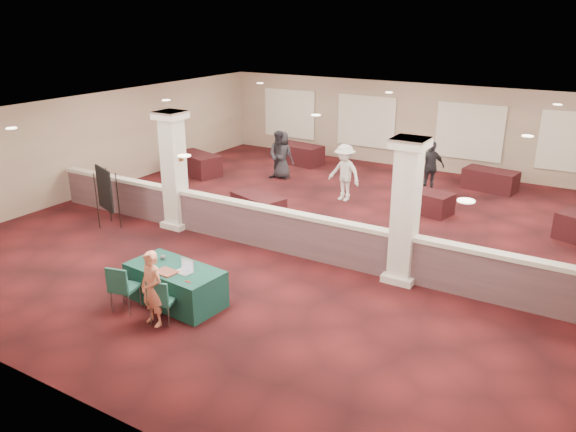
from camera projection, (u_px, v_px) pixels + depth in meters
The scene contains 32 objects.
ground at pixel (314, 233), 15.17m from camera, with size 16.00×16.00×0.00m, color #471114.
wall_back at pixel (416, 126), 21.08m from camera, with size 16.00×0.04×3.20m, color #896B5F.
wall_front at pixel (55, 304), 8.16m from camera, with size 16.00×0.04×3.20m, color #896B5F.
wall_left at pixel (101, 142), 18.48m from camera, with size 0.04×16.00×3.20m, color #896B5F.
ceiling at pixel (316, 114), 14.08m from camera, with size 16.00×16.00×0.02m, color white.
partition_wall at pixel (285, 231), 13.76m from camera, with size 15.60×0.28×1.10m.
column_left at pixel (174, 169), 15.09m from camera, with size 0.72×0.72×3.20m.
column_right at pixel (406, 210), 11.95m from camera, with size 0.72×0.72×3.20m.
sconce_left at pixel (165, 155), 15.10m from camera, with size 0.12×0.12×0.18m.
sconce_right at pixel (181, 158), 14.83m from camera, with size 0.12×0.12×0.18m.
near_table at pixel (176, 285), 11.41m from camera, with size 2.01×1.01×0.77m, color #0F3729.
conf_chair_main at pixel (161, 298), 10.58m from camera, with size 0.56×0.56×0.91m.
conf_chair_side at pixel (122, 285), 10.99m from camera, with size 0.58×0.59×0.98m.
easel_board at pixel (105, 190), 15.27m from camera, with size 0.94×0.60×1.68m.
woman at pixel (152, 289), 10.48m from camera, with size 0.53×0.36×1.49m, color #ED9067.
far_table_front_left at pixel (197, 164), 20.59m from camera, with size 1.88×0.94×0.76m, color black.
far_table_front_center at pixel (258, 206), 16.26m from camera, with size 1.63×0.82×0.66m, color black.
far_table_back_left at pixel (299, 154), 22.08m from camera, with size 1.85×0.93×0.75m, color black.
far_table_back_center at pixel (424, 201), 16.67m from camera, with size 1.60×0.80×0.65m, color black.
far_table_back_right at pixel (490, 180), 18.76m from camera, with size 1.70×0.85×0.69m, color black.
attendee_a at pixel (280, 155), 19.81m from camera, with size 0.83×0.46×1.74m, color black.
attendee_b at pixel (344, 173), 17.55m from camera, with size 1.15×0.53×1.79m, color beige.
attendee_c at pixel (430, 167), 18.33m from camera, with size 1.01×0.48×1.72m, color black.
attendee_d at pixel (282, 155), 19.97m from camera, with size 0.83×0.45×1.68m, color black.
laptop_base at pixel (183, 272), 11.06m from camera, with size 0.35×0.24×0.02m, color silver.
laptop_screen at pixel (188, 264), 11.11m from camera, with size 0.35×0.01×0.23m, color silver.
screen_glow at pixel (187, 265), 11.11m from camera, with size 0.32×0.00×0.20m, color silver.
knitting at pixel (166, 272), 11.05m from camera, with size 0.42×0.32×0.03m, color #C53E1F.
yarn_cream at pixel (151, 260), 11.51m from camera, with size 0.12×0.12×0.12m, color beige.
yarn_red at pixel (151, 255), 11.72m from camera, with size 0.11×0.11×0.11m, color maroon.
yarn_grey at pixel (163, 257), 11.63m from camera, with size 0.11×0.11×0.11m, color #4A4A4F.
scissors at pixel (188, 282), 10.67m from camera, with size 0.13×0.03×0.01m, color red.
Camera 1 is at (6.64, -12.47, 5.59)m, focal length 35.00 mm.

